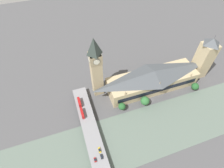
{
  "coord_description": "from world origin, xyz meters",
  "views": [
    {
      "loc": [
        -91.59,
        77.67,
        157.91
      ],
      "look_at": [
        22.68,
        38.33,
        16.29
      ],
      "focal_mm": 28.0,
      "sensor_mm": 36.0,
      "label": 1
    }
  ],
  "objects_px": {
    "double_decker_bus_mid": "(79,102)",
    "car_northbound_lead": "(100,150)",
    "double_decker_bus_lead": "(82,113)",
    "parliament_hall": "(153,79)",
    "clock_tower": "(96,67)",
    "car_northbound_mid": "(102,157)",
    "victoria_tower": "(204,58)",
    "road_bridge": "(95,147)",
    "car_southbound_lead": "(95,160)"
  },
  "relations": [
    {
      "from": "double_decker_bus_mid",
      "to": "car_northbound_lead",
      "type": "xyz_separation_m",
      "value": [
        -53.22,
        -5.95,
        -2.09
      ]
    },
    {
      "from": "double_decker_bus_lead",
      "to": "double_decker_bus_mid",
      "type": "height_order",
      "value": "double_decker_bus_mid"
    },
    {
      "from": "parliament_hall",
      "to": "clock_tower",
      "type": "bearing_deg",
      "value": 77.53
    },
    {
      "from": "double_decker_bus_mid",
      "to": "car_northbound_mid",
      "type": "height_order",
      "value": "double_decker_bus_mid"
    },
    {
      "from": "parliament_hall",
      "to": "victoria_tower",
      "type": "height_order",
      "value": "victoria_tower"
    },
    {
      "from": "clock_tower",
      "to": "road_bridge",
      "type": "distance_m",
      "value": 74.15
    },
    {
      "from": "parliament_hall",
      "to": "double_decker_bus_lead",
      "type": "bearing_deg",
      "value": 99.87
    },
    {
      "from": "double_decker_bus_mid",
      "to": "parliament_hall",
      "type": "bearing_deg",
      "value": -89.28
    },
    {
      "from": "parliament_hall",
      "to": "road_bridge",
      "type": "distance_m",
      "value": 95.23
    },
    {
      "from": "parliament_hall",
      "to": "car_southbound_lead",
      "type": "xyz_separation_m",
      "value": [
        -60.85,
        83.91,
        -5.66
      ]
    },
    {
      "from": "clock_tower",
      "to": "car_northbound_mid",
      "type": "distance_m",
      "value": 81.77
    },
    {
      "from": "victoria_tower",
      "to": "double_decker_bus_lead",
      "type": "bearing_deg",
      "value": 95.72
    },
    {
      "from": "car_northbound_lead",
      "to": "car_southbound_lead",
      "type": "height_order",
      "value": "car_southbound_lead"
    },
    {
      "from": "parliament_hall",
      "to": "car_northbound_lead",
      "type": "relative_size",
      "value": 21.39
    },
    {
      "from": "double_decker_bus_lead",
      "to": "car_southbound_lead",
      "type": "relative_size",
      "value": 2.9
    },
    {
      "from": "road_bridge",
      "to": "car_northbound_mid",
      "type": "xyz_separation_m",
      "value": [
        -10.4,
        -2.86,
        1.87
      ]
    },
    {
      "from": "double_decker_bus_lead",
      "to": "car_northbound_lead",
      "type": "xyz_separation_m",
      "value": [
        -39.61,
        -6.07,
        -1.93
      ]
    },
    {
      "from": "road_bridge",
      "to": "car_northbound_lead",
      "type": "height_order",
      "value": "car_northbound_lead"
    },
    {
      "from": "clock_tower",
      "to": "double_decker_bus_lead",
      "type": "relative_size",
      "value": 6.41
    },
    {
      "from": "double_decker_bus_mid",
      "to": "car_southbound_lead",
      "type": "xyz_separation_m",
      "value": [
        -59.8,
        -0.23,
        -2.03
      ]
    },
    {
      "from": "double_decker_bus_lead",
      "to": "car_northbound_lead",
      "type": "distance_m",
      "value": 40.12
    },
    {
      "from": "car_southbound_lead",
      "to": "parliament_hall",
      "type": "bearing_deg",
      "value": -54.05
    },
    {
      "from": "victoria_tower",
      "to": "clock_tower",
      "type": "bearing_deg",
      "value": 83.83
    },
    {
      "from": "parliament_hall",
      "to": "car_northbound_mid",
      "type": "xyz_separation_m",
      "value": [
        -60.05,
        78.05,
        -5.71
      ]
    },
    {
      "from": "clock_tower",
      "to": "car_northbound_mid",
      "type": "relative_size",
      "value": 17.13
    },
    {
      "from": "parliament_hall",
      "to": "double_decker_bus_mid",
      "type": "bearing_deg",
      "value": 90.72
    },
    {
      "from": "parliament_hall",
      "to": "double_decker_bus_lead",
      "type": "distance_m",
      "value": 85.61
    },
    {
      "from": "car_southbound_lead",
      "to": "car_northbound_mid",
      "type": "bearing_deg",
      "value": -82.18
    },
    {
      "from": "car_northbound_mid",
      "to": "clock_tower",
      "type": "bearing_deg",
      "value": -13.6
    },
    {
      "from": "car_northbound_lead",
      "to": "double_decker_bus_lead",
      "type": "bearing_deg",
      "value": 8.71
    },
    {
      "from": "double_decker_bus_lead",
      "to": "victoria_tower",
      "type": "bearing_deg",
      "value": -84.28
    },
    {
      "from": "road_bridge",
      "to": "victoria_tower",
      "type": "bearing_deg",
      "value": -70.9
    },
    {
      "from": "car_northbound_lead",
      "to": "car_northbound_mid",
      "type": "xyz_separation_m",
      "value": [
        -5.78,
        -0.14,
        0.01
      ]
    },
    {
      "from": "car_northbound_lead",
      "to": "car_northbound_mid",
      "type": "distance_m",
      "value": 5.78
    },
    {
      "from": "car_northbound_mid",
      "to": "double_decker_bus_mid",
      "type": "bearing_deg",
      "value": 5.89
    },
    {
      "from": "car_northbound_lead",
      "to": "double_decker_bus_mid",
      "type": "bearing_deg",
      "value": 6.38
    },
    {
      "from": "double_decker_bus_lead",
      "to": "car_northbound_mid",
      "type": "relative_size",
      "value": 2.67
    },
    {
      "from": "double_decker_bus_mid",
      "to": "victoria_tower",
      "type": "bearing_deg",
      "value": -89.57
    },
    {
      "from": "car_northbound_lead",
      "to": "parliament_hall",
      "type": "bearing_deg",
      "value": -55.24
    },
    {
      "from": "double_decker_bus_lead",
      "to": "double_decker_bus_mid",
      "type": "bearing_deg",
      "value": -0.5
    },
    {
      "from": "road_bridge",
      "to": "clock_tower",
      "type": "bearing_deg",
      "value": -18.12
    },
    {
      "from": "road_bridge",
      "to": "car_northbound_lead",
      "type": "xyz_separation_m",
      "value": [
        -4.62,
        -2.72,
        1.86
      ]
    },
    {
      "from": "victoria_tower",
      "to": "car_southbound_lead",
      "type": "height_order",
      "value": "victoria_tower"
    },
    {
      "from": "double_decker_bus_lead",
      "to": "car_northbound_lead",
      "type": "relative_size",
      "value": 2.36
    },
    {
      "from": "parliament_hall",
      "to": "car_southbound_lead",
      "type": "relative_size",
      "value": 26.25
    },
    {
      "from": "car_northbound_lead",
      "to": "car_southbound_lead",
      "type": "distance_m",
      "value": 8.72
    },
    {
      "from": "victoria_tower",
      "to": "road_bridge",
      "type": "distance_m",
      "value": 153.33
    },
    {
      "from": "road_bridge",
      "to": "double_decker_bus_mid",
      "type": "relative_size",
      "value": 12.71
    },
    {
      "from": "parliament_hall",
      "to": "car_northbound_mid",
      "type": "relative_size",
      "value": 24.17
    },
    {
      "from": "victoria_tower",
      "to": "road_bridge",
      "type": "height_order",
      "value": "victoria_tower"
    }
  ]
}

